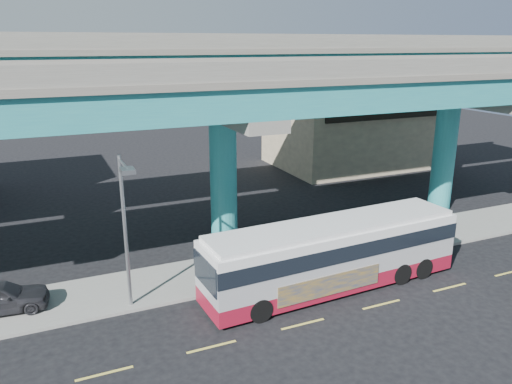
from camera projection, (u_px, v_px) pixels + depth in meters
name	position (u px, v px, depth m)	size (l,w,h in m)	color
ground	(299.00, 321.00, 20.99)	(120.00, 120.00, 0.00)	black
sidewalk	(248.00, 267.00, 25.79)	(70.00, 4.00, 0.15)	gray
lane_markings	(303.00, 324.00, 20.73)	(58.00, 0.12, 0.01)	#D8C64C
viaduct	(221.00, 84.00, 26.34)	(52.00, 12.40, 11.70)	teal
building_beige	(351.00, 128.00, 47.08)	(14.00, 10.23, 7.00)	#C0AC89
transit_bus	(333.00, 252.00, 23.38)	(12.94, 3.37, 3.29)	maroon
street_lamp	(126.00, 213.00, 20.28)	(0.50, 2.25, 6.73)	gray
stop_sign	(418.00, 217.00, 27.90)	(0.71, 0.13, 2.37)	gray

